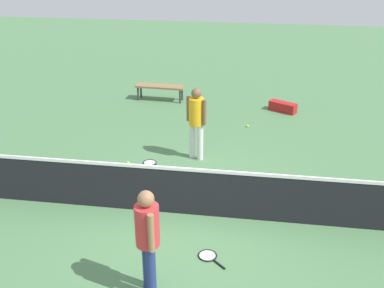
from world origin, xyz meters
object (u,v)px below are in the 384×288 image
(player_near_side, at_px, (196,118))
(tennis_ball_baseline, at_px, (128,163))
(tennis_ball_near_player, at_px, (248,126))
(tennis_ball_by_net, at_px, (292,192))
(tennis_racket_far_player, at_px, (209,256))
(player_far_side, at_px, (148,235))
(tennis_ball_midcourt, at_px, (70,161))
(tennis_racket_near_player, at_px, (151,163))
(courtside_bench, at_px, (160,87))
(equipment_bag, at_px, (282,107))

(player_near_side, xyz_separation_m, tennis_ball_baseline, (1.49, 0.54, -0.98))
(tennis_ball_near_player, relative_size, tennis_ball_by_net, 1.00)
(tennis_racket_far_player, distance_m, tennis_ball_baseline, 3.72)
(tennis_ball_by_net, bearing_deg, player_far_side, 55.21)
(player_near_side, relative_size, tennis_ball_midcourt, 25.76)
(tennis_ball_near_player, relative_size, tennis_ball_baseline, 1.00)
(player_far_side, relative_size, tennis_ball_near_player, 25.76)
(player_far_side, bearing_deg, tennis_ball_by_net, -124.79)
(tennis_racket_near_player, xyz_separation_m, tennis_ball_near_player, (-2.10, -2.50, 0.02))
(tennis_racket_near_player, bearing_deg, player_near_side, -156.10)
(player_near_side, relative_size, tennis_racket_near_player, 2.94)
(tennis_racket_far_player, relative_size, tennis_ball_midcourt, 8.23)
(courtside_bench, height_order, equipment_bag, courtside_bench)
(tennis_ball_near_player, xyz_separation_m, tennis_ball_by_net, (-1.04, 3.37, 0.00))
(tennis_ball_midcourt, xyz_separation_m, tennis_ball_baseline, (-1.33, -0.11, 0.00))
(tennis_racket_far_player, xyz_separation_m, tennis_ball_midcourt, (3.53, -2.90, 0.02))
(tennis_ball_by_net, xyz_separation_m, tennis_ball_baseline, (3.63, -0.77, 0.00))
(player_far_side, height_order, tennis_racket_near_player, player_far_side)
(tennis_ball_midcourt, bearing_deg, courtside_bench, -104.15)
(player_far_side, xyz_separation_m, tennis_ball_by_net, (-2.19, -3.15, -0.98))
(tennis_ball_baseline, xyz_separation_m, courtside_bench, (0.20, -4.39, 0.38))
(tennis_ball_by_net, relative_size, tennis_ball_midcourt, 1.00)
(player_near_side, bearing_deg, tennis_racket_near_player, 23.90)
(player_near_side, height_order, tennis_ball_by_net, player_near_side)
(tennis_ball_near_player, distance_m, courtside_bench, 3.34)
(player_near_side, bearing_deg, tennis_ball_near_player, -118.29)
(tennis_ball_by_net, distance_m, equipment_bag, 4.74)
(player_far_side, relative_size, courtside_bench, 1.12)
(player_far_side, xyz_separation_m, tennis_racket_near_player, (0.94, -4.02, -1.00))
(tennis_racket_near_player, height_order, equipment_bag, equipment_bag)
(player_far_side, height_order, tennis_racket_far_player, player_far_side)
(tennis_ball_midcourt, distance_m, equipment_bag, 6.35)
(player_far_side, xyz_separation_m, tennis_ball_baseline, (1.44, -3.92, -0.98))
(tennis_racket_near_player, xyz_separation_m, tennis_racket_far_player, (-1.70, 3.11, 0.00))
(tennis_racket_far_player, distance_m, tennis_ball_midcourt, 4.57)
(tennis_ball_by_net, height_order, courtside_bench, courtside_bench)
(tennis_ball_near_player, bearing_deg, tennis_ball_midcourt, 34.65)
(courtside_bench, bearing_deg, tennis_ball_near_player, 147.38)
(tennis_racket_far_player, height_order, tennis_ball_baseline, tennis_ball_baseline)
(player_far_side, distance_m, tennis_ball_near_player, 6.69)
(tennis_ball_by_net, bearing_deg, equipment_bag, -88.77)
(player_far_side, distance_m, tennis_ball_by_net, 3.96)
(tennis_racket_far_player, bearing_deg, tennis_ball_midcourt, -39.37)
(courtside_bench, relative_size, equipment_bag, 1.81)
(tennis_racket_far_player, relative_size, tennis_ball_baseline, 8.23)
(tennis_ball_by_net, relative_size, courtside_bench, 0.04)
(player_near_side, xyz_separation_m, courtside_bench, (1.68, -3.85, -0.59))
(tennis_ball_baseline, bearing_deg, courtside_bench, -87.45)
(player_far_side, height_order, tennis_ball_midcourt, player_far_side)
(tennis_ball_midcourt, xyz_separation_m, equipment_bag, (-4.86, -4.08, 0.11))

